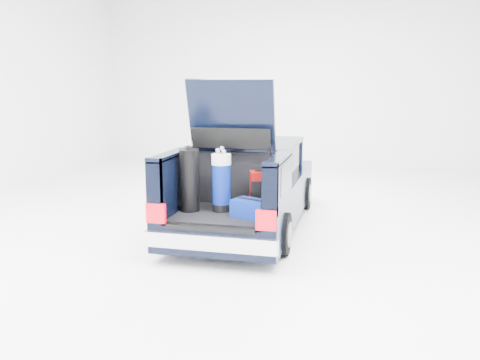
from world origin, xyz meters
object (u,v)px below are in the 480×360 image
(car, at_px, (248,186))
(blue_golf_bag, at_px, (221,182))
(black_golf_bag, at_px, (190,180))
(blue_duffel, at_px, (252,209))
(red_suitcase, at_px, (263,191))

(car, relative_size, blue_golf_bag, 4.99)
(black_golf_bag, xyz_separation_m, blue_duffel, (0.94, -0.14, -0.33))
(red_suitcase, xyz_separation_m, black_golf_bag, (-1.00, -0.31, 0.17))
(red_suitcase, relative_size, black_golf_bag, 0.59)
(blue_golf_bag, bearing_deg, blue_duffel, -16.63)
(black_golf_bag, height_order, blue_duffel, black_golf_bag)
(blue_golf_bag, relative_size, blue_duffel, 1.57)
(black_golf_bag, distance_m, blue_golf_bag, 0.45)
(black_golf_bag, height_order, blue_golf_bag, black_golf_bag)
(blue_duffel, bearing_deg, black_golf_bag, -166.90)
(black_golf_bag, bearing_deg, red_suitcase, -6.18)
(car, distance_m, red_suitcase, 1.39)
(car, relative_size, black_golf_bag, 4.62)
(car, xyz_separation_m, black_golf_bag, (-0.50, -1.59, 0.38))
(car, bearing_deg, blue_duffel, -75.85)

